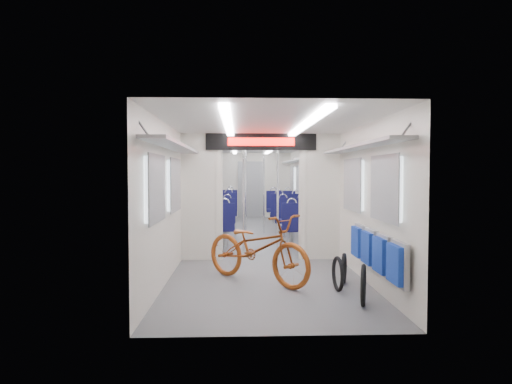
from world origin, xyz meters
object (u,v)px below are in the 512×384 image
at_px(stanchion_near_right, 278,195).
at_px(seat_bay_far_right, 284,207).
at_px(bicycle, 257,248).
at_px(stanchion_far_right, 264,190).
at_px(seat_bay_far_left, 222,206).
at_px(stanchion_far_left, 246,190).
at_px(stanchion_near_left, 243,194).
at_px(bike_hoop_c, 344,270).
at_px(bike_hoop_a, 363,287).
at_px(bike_hoop_b, 338,276).
at_px(flip_bench, 375,251).
at_px(seat_bay_near_left, 216,219).
at_px(seat_bay_near_right, 297,219).

bearing_deg(stanchion_near_right, seat_bay_far_right, 82.92).
height_order(bicycle, stanchion_far_right, stanchion_far_right).
bearing_deg(seat_bay_far_left, stanchion_far_right, -60.94).
bearing_deg(stanchion_far_left, stanchion_near_left, -91.80).
relative_size(bike_hoop_c, seat_bay_far_right, 0.20).
height_order(bike_hoop_c, stanchion_far_left, stanchion_far_left).
bearing_deg(stanchion_near_right, bike_hoop_a, -78.73).
relative_size(bicycle, stanchion_near_left, 0.83).
distance_m(bike_hoop_b, stanchion_far_left, 6.14).
height_order(bike_hoop_c, stanchion_near_right, stanchion_near_right).
xyz_separation_m(flip_bench, seat_bay_far_right, (-0.42, 7.80, -0.02)).
bearing_deg(bike_hoop_b, seat_bay_near_left, 112.30).
bearing_deg(seat_bay_near_left, bike_hoop_b, -67.70).
relative_size(bike_hoop_b, stanchion_near_right, 0.21).
height_order(bicycle, seat_bay_far_left, seat_bay_far_left).
xyz_separation_m(bike_hoop_c, stanchion_near_left, (-1.41, 2.83, 0.95)).
distance_m(flip_bench, bike_hoop_b, 0.61).
height_order(bike_hoop_a, seat_bay_near_right, seat_bay_near_right).
bearing_deg(stanchion_far_left, stanchion_far_right, -0.79).
bearing_deg(seat_bay_far_right, stanchion_far_right, -113.07).
relative_size(bicycle, seat_bay_near_right, 0.97).
relative_size(bike_hoop_b, stanchion_far_left, 0.21).
relative_size(seat_bay_near_left, stanchion_far_left, 0.84).
distance_m(bike_hoop_a, seat_bay_far_right, 8.26).
xyz_separation_m(bike_hoop_c, seat_bay_near_left, (-2.04, 4.10, 0.33)).
distance_m(stanchion_near_right, stanchion_far_right, 3.04).
xyz_separation_m(flip_bench, stanchion_far_left, (-1.58, 6.19, 0.57)).
xyz_separation_m(bike_hoop_a, stanchion_near_left, (-1.39, 3.94, 0.92)).
xyz_separation_m(bike_hoop_c, stanchion_far_right, (-0.85, 5.53, 0.95)).
relative_size(stanchion_far_left, stanchion_far_right, 1.00).
bearing_deg(bike_hoop_a, seat_bay_near_left, 111.10).
distance_m(bicycle, stanchion_near_left, 2.77).
relative_size(seat_bay_near_left, seat_bay_far_left, 0.87).
height_order(bicycle, flip_bench, bicycle).
xyz_separation_m(bike_hoop_a, stanchion_far_left, (-1.30, 6.65, 0.92)).
height_order(bike_hoop_c, seat_bay_near_right, seat_bay_near_right).
xyz_separation_m(bicycle, stanchion_near_left, (-0.17, 2.69, 0.65)).
bearing_deg(stanchion_far_right, stanchion_near_right, -87.95).
height_order(stanchion_near_right, stanchion_far_right, same).
xyz_separation_m(bicycle, seat_bay_near_right, (1.08, 3.85, 0.03)).
xyz_separation_m(bike_hoop_c, seat_bay_far_left, (-2.04, 7.66, 0.37)).
height_order(bike_hoop_a, seat_bay_near_left, seat_bay_near_left).
bearing_deg(bicycle, seat_bay_near_left, 55.28).
bearing_deg(seat_bay_far_left, stanchion_near_left, -82.65).
bearing_deg(bike_hoop_a, bicycle, 134.18).
height_order(seat_bay_far_left, stanchion_near_right, stanchion_near_right).
relative_size(bicycle, stanchion_far_left, 0.83).
bearing_deg(bike_hoop_a, bike_hoop_b, 102.72).
xyz_separation_m(seat_bay_far_right, stanchion_far_left, (-1.16, -1.60, 0.59)).
xyz_separation_m(seat_bay_far_left, seat_bay_far_right, (1.87, -0.52, -0.00)).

